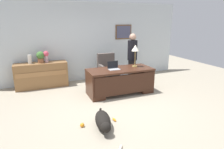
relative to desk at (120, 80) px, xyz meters
name	(u,v)px	position (x,y,z in m)	size (l,w,h in m)	color
ground_plane	(118,106)	(-0.42, -0.78, -0.41)	(12.00, 12.00, 0.00)	#9E937F
back_wall	(89,42)	(-0.41, 1.82, 0.95)	(7.00, 0.16, 2.70)	silver
desk	(120,80)	(0.00, 0.00, 0.00)	(1.88, 0.81, 0.74)	#422316
credenza	(42,75)	(-2.09, 1.47, -0.01)	(1.59, 0.50, 0.80)	olive
armchair	(108,70)	(0.00, 1.03, 0.06)	(0.60, 0.59, 1.01)	#564C47
person_standing	(132,58)	(0.78, 0.78, 0.46)	(0.32, 0.32, 1.67)	#262323
dog_lying	(103,121)	(-1.11, -1.62, -0.25)	(0.42, 0.86, 0.30)	black
laptop	(114,67)	(-0.19, 0.06, 0.39)	(0.32, 0.22, 0.22)	#B2B5BA
desk_lamp	(135,49)	(0.52, 0.11, 0.86)	(0.22, 0.22, 0.65)	#9E8447
vase_with_flowers	(46,56)	(-1.91, 1.47, 0.61)	(0.17, 0.17, 0.36)	#B994A1
vase_empty	(30,59)	(-2.39, 1.47, 0.53)	(0.11, 0.11, 0.27)	silver
potted_plant	(40,57)	(-2.08, 1.47, 0.59)	(0.24, 0.24, 0.36)	brown
dog_toy_ball	(82,125)	(-1.50, -1.43, -0.36)	(0.09, 0.09, 0.09)	orange
dog_toy_bone	(121,147)	(-1.06, -2.36, -0.38)	(0.16, 0.05, 0.05)	beige
dog_toy_plush	(114,120)	(-0.80, -1.44, -0.38)	(0.14, 0.05, 0.05)	orange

